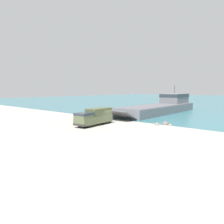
% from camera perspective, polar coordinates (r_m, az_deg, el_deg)
% --- Properties ---
extents(ground_plane, '(240.00, 240.00, 0.00)m').
position_cam_1_polar(ground_plane, '(38.87, -0.59, -3.13)').
color(ground_plane, '#9E998E').
extents(landing_craft, '(8.28, 32.55, 7.22)m').
position_cam_1_polar(landing_craft, '(59.10, 12.97, 1.57)').
color(landing_craft, slate).
rests_on(landing_craft, ground_plane).
extents(military_truck, '(3.20, 7.79, 2.85)m').
position_cam_1_polar(military_truck, '(37.45, -4.66, -1.20)').
color(military_truck, '#566042').
rests_on(military_truck, ground_plane).
extents(soldier_on_ramp, '(0.50, 0.45, 1.83)m').
position_cam_1_polar(soldier_on_ramp, '(41.13, -6.10, -1.15)').
color(soldier_on_ramp, '#566042').
rests_on(soldier_on_ramp, ground_plane).
extents(shoreline_rock_a, '(0.58, 0.58, 0.58)m').
position_cam_1_polar(shoreline_rock_a, '(38.61, 14.89, -3.40)').
color(shoreline_rock_a, gray).
rests_on(shoreline_rock_a, ground_plane).
extents(shoreline_rock_b, '(1.19, 1.19, 1.19)m').
position_cam_1_polar(shoreline_rock_b, '(39.12, 13.76, -3.25)').
color(shoreline_rock_b, '#66605B').
rests_on(shoreline_rock_b, ground_plane).
extents(shoreline_rock_c, '(0.87, 0.87, 0.87)m').
position_cam_1_polar(shoreline_rock_c, '(38.45, 11.65, -3.36)').
color(shoreline_rock_c, gray).
rests_on(shoreline_rock_c, ground_plane).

